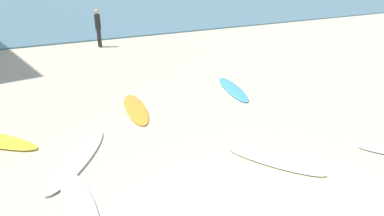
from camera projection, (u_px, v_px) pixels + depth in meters
name	position (u px, v px, depth m)	size (l,w,h in m)	color
ocean_water	(31.00, 8.00, 33.58)	(120.00, 40.00, 0.08)	slate
surfboard_0	(136.00, 109.00, 9.22)	(0.56, 2.32, 0.06)	orange
surfboard_1	(77.00, 158.00, 6.80)	(0.57, 2.54, 0.09)	white
surfboard_2	(274.00, 160.00, 6.71)	(0.48, 2.03, 0.07)	#F8EFCE
surfboard_3	(79.00, 206.00, 5.40)	(0.50, 2.22, 0.08)	silver
surfboard_4	(233.00, 89.00, 10.76)	(0.52, 2.47, 0.06)	#44A0D1
beachgoer_mid	(98.00, 26.00, 16.34)	(0.30, 0.34, 1.83)	black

